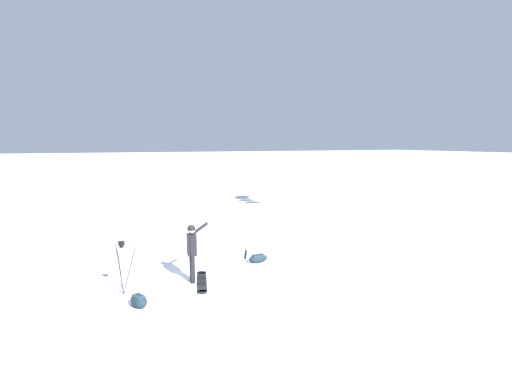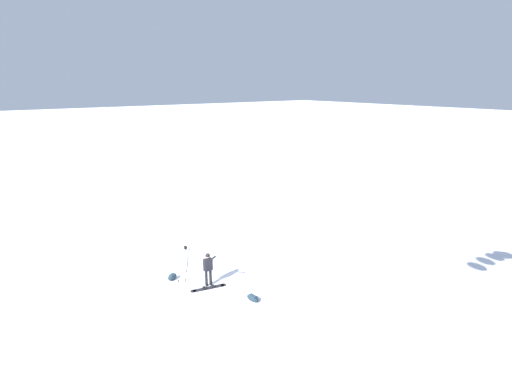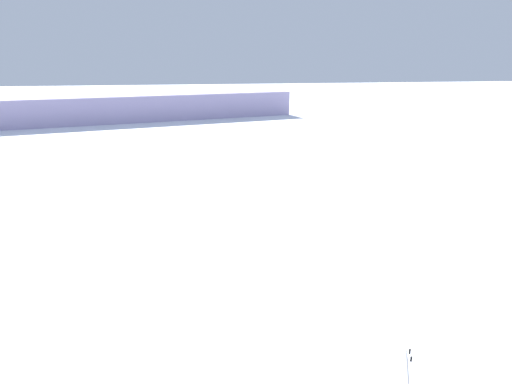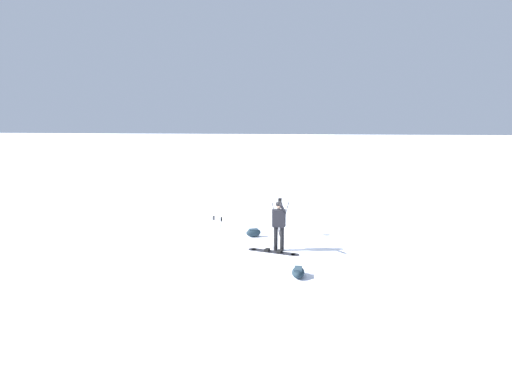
{
  "view_description": "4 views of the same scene",
  "coord_description": "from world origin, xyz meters",
  "px_view_note": "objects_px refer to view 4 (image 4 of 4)",
  "views": [
    {
      "loc": [
        9.77,
        -2.12,
        4.02
      ],
      "look_at": [
        0.16,
        1.83,
        2.61
      ],
      "focal_mm": 25.71,
      "sensor_mm": 36.0,
      "label": 1
    },
    {
      "loc": [
        8.4,
        15.53,
        9.56
      ],
      "look_at": [
        0.42,
        4.97,
        5.93
      ],
      "focal_mm": 28.16,
      "sensor_mm": 36.0,
      "label": 2
    },
    {
      "loc": [
        -6.79,
        6.74,
        8.75
      ],
      "look_at": [
        0.45,
        5.39,
        6.38
      ],
      "focal_mm": 29.01,
      "sensor_mm": 36.0,
      "label": 3
    },
    {
      "loc": [
        -2.18,
        14.11,
        4.25
      ],
      "look_at": [
        0.13,
        1.43,
        2.19
      ],
      "focal_mm": 30.51,
      "sensor_mm": 36.0,
      "label": 4
    }
  ],
  "objects_px": {
    "camera_tripod": "(280,209)",
    "ski_poles": "(218,230)",
    "gear_bag_large": "(254,232)",
    "gear_bag_small": "(298,272)",
    "snowboarder": "(279,221)",
    "snowboard": "(273,252)"
  },
  "relations": [
    {
      "from": "snowboarder",
      "to": "snowboard",
      "type": "height_order",
      "value": "snowboarder"
    },
    {
      "from": "snowboarder",
      "to": "gear_bag_small",
      "type": "relative_size",
      "value": 2.52
    },
    {
      "from": "camera_tripod",
      "to": "ski_poles",
      "type": "distance_m",
      "value": 3.29
    },
    {
      "from": "snowboarder",
      "to": "ski_poles",
      "type": "bearing_deg",
      "value": 27.3
    },
    {
      "from": "snowboarder",
      "to": "gear_bag_small",
      "type": "bearing_deg",
      "value": 109.57
    },
    {
      "from": "gear_bag_large",
      "to": "gear_bag_small",
      "type": "distance_m",
      "value": 4.51
    },
    {
      "from": "snowboard",
      "to": "camera_tripod",
      "type": "bearing_deg",
      "value": -88.35
    },
    {
      "from": "snowboard",
      "to": "camera_tripod",
      "type": "distance_m",
      "value": 2.36
    },
    {
      "from": "snowboarder",
      "to": "gear_bag_large",
      "type": "relative_size",
      "value": 2.67
    },
    {
      "from": "camera_tripod",
      "to": "ski_poles",
      "type": "bearing_deg",
      "value": 60.15
    },
    {
      "from": "gear_bag_large",
      "to": "ski_poles",
      "type": "xyz_separation_m",
      "value": [
        0.69,
        2.55,
        0.68
      ]
    },
    {
      "from": "snowboard",
      "to": "gear_bag_large",
      "type": "relative_size",
      "value": 2.73
    },
    {
      "from": "snowboarder",
      "to": "gear_bag_large",
      "type": "distance_m",
      "value": 2.16
    },
    {
      "from": "snowboard",
      "to": "gear_bag_large",
      "type": "height_order",
      "value": "gear_bag_large"
    },
    {
      "from": "snowboarder",
      "to": "snowboard",
      "type": "relative_size",
      "value": 0.98
    },
    {
      "from": "camera_tripod",
      "to": "ski_poles",
      "type": "relative_size",
      "value": 1.12
    },
    {
      "from": "camera_tripod",
      "to": "gear_bag_small",
      "type": "height_order",
      "value": "camera_tripod"
    },
    {
      "from": "gear_bag_small",
      "to": "snowboarder",
      "type": "bearing_deg",
      "value": -70.43
    },
    {
      "from": "gear_bag_large",
      "to": "snowboard",
      "type": "bearing_deg",
      "value": 118.98
    },
    {
      "from": "snowboarder",
      "to": "gear_bag_large",
      "type": "xyz_separation_m",
      "value": [
        1.16,
        -1.6,
        -0.86
      ]
    },
    {
      "from": "camera_tripod",
      "to": "gear_bag_small",
      "type": "relative_size",
      "value": 2.13
    },
    {
      "from": "snowboard",
      "to": "gear_bag_small",
      "type": "bearing_deg",
      "value": 114.68
    }
  ]
}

